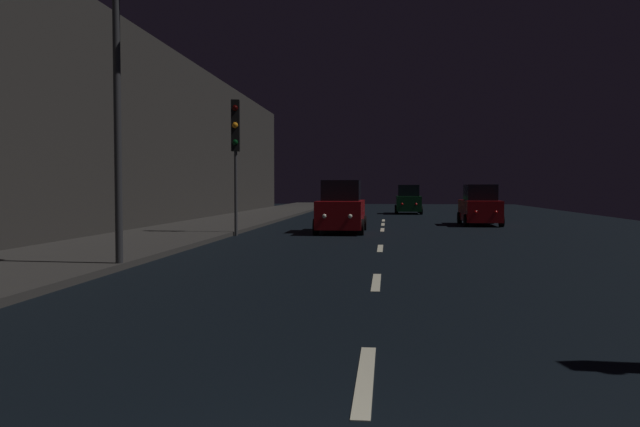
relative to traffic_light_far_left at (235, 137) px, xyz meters
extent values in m
cube|color=black|center=(5.44, 4.53, -3.71)|extent=(27.88, 84.00, 0.02)
cube|color=#33302D|center=(-2.30, 4.53, -3.62)|extent=(4.40, 84.00, 0.15)
cube|color=#2D2B28|center=(-4.90, 1.03, 0.50)|extent=(0.80, 63.00, 8.38)
cube|color=beige|center=(5.44, -16.97, -3.69)|extent=(0.16, 2.20, 0.01)
cube|color=beige|center=(5.44, -10.97, -3.69)|extent=(0.16, 2.20, 0.01)
cube|color=beige|center=(5.44, -4.31, -3.69)|extent=(0.16, 2.20, 0.01)
cube|color=beige|center=(5.44, 3.88, -3.69)|extent=(0.16, 2.20, 0.01)
cube|color=beige|center=(5.44, 7.81, -3.69)|extent=(0.16, 2.20, 0.01)
cube|color=beige|center=(5.44, 11.52, -3.69)|extent=(0.16, 2.20, 0.01)
cylinder|color=#38383A|center=(0.00, 0.02, -2.11)|extent=(0.12, 0.12, 3.17)
cube|color=black|center=(0.00, 0.02, 0.42)|extent=(0.36, 0.38, 1.90)
sphere|color=black|center=(0.02, -0.16, 1.05)|extent=(0.22, 0.22, 0.22)
sphere|color=orange|center=(0.02, -0.16, 0.42)|extent=(0.22, 0.22, 0.22)
sphere|color=black|center=(0.02, -0.16, -0.21)|extent=(0.22, 0.22, 0.22)
cylinder|color=#2D2D30|center=(-0.20, -9.76, -0.40)|extent=(0.16, 0.16, 6.59)
cube|color=maroon|center=(3.80, 2.19, -2.94)|extent=(1.75, 4.08, 1.07)
cube|color=black|center=(3.80, 2.33, -2.00)|extent=(1.49, 2.04, 0.82)
cylinder|color=black|center=(4.65, 0.76, -3.39)|extent=(0.21, 0.62, 0.62)
cylinder|color=black|center=(2.94, 0.76, -3.39)|extent=(0.21, 0.62, 0.62)
cylinder|color=black|center=(4.65, 3.61, -3.39)|extent=(0.21, 0.62, 0.62)
cylinder|color=black|center=(2.94, 3.61, -3.39)|extent=(0.21, 0.62, 0.62)
sphere|color=white|center=(4.28, 0.19, -2.94)|extent=(0.17, 0.17, 0.17)
sphere|color=white|center=(3.32, 0.19, -2.94)|extent=(0.17, 0.17, 0.17)
sphere|color=red|center=(4.28, 4.18, -2.94)|extent=(0.17, 0.17, 0.17)
sphere|color=red|center=(3.32, 4.18, -2.94)|extent=(0.17, 0.17, 0.17)
cube|color=maroon|center=(10.07, 7.85, -3.00)|extent=(1.63, 3.80, 0.99)
cube|color=black|center=(10.07, 7.71, -2.12)|extent=(1.38, 1.90, 0.76)
cylinder|color=black|center=(9.28, 9.18, -3.41)|extent=(0.20, 0.58, 0.58)
cylinder|color=black|center=(10.87, 9.18, -3.41)|extent=(0.20, 0.58, 0.58)
cylinder|color=black|center=(9.28, 6.52, -3.41)|extent=(0.20, 0.58, 0.58)
cylinder|color=black|center=(10.87, 6.52, -3.41)|extent=(0.20, 0.58, 0.58)
sphere|color=slate|center=(9.63, 9.71, -3.00)|extent=(0.16, 0.16, 0.16)
sphere|color=slate|center=(10.52, 9.71, -3.00)|extent=(0.16, 0.16, 0.16)
sphere|color=red|center=(9.63, 5.98, -3.00)|extent=(0.16, 0.16, 0.16)
sphere|color=red|center=(10.52, 5.98, -3.00)|extent=(0.16, 0.16, 0.16)
cube|color=#0F3819|center=(7.09, 20.82, -2.98)|extent=(1.67, 3.89, 1.02)
cube|color=black|center=(7.09, 20.68, -2.08)|extent=(1.42, 1.94, 0.78)
cylinder|color=black|center=(6.28, 22.18, -3.40)|extent=(0.20, 0.59, 0.59)
cylinder|color=black|center=(7.91, 22.18, -3.40)|extent=(0.20, 0.59, 0.59)
cylinder|color=black|center=(6.28, 19.46, -3.40)|extent=(0.20, 0.59, 0.59)
cylinder|color=black|center=(7.91, 19.46, -3.40)|extent=(0.20, 0.59, 0.59)
sphere|color=slate|center=(6.63, 22.72, -2.98)|extent=(0.17, 0.17, 0.17)
sphere|color=slate|center=(7.55, 22.72, -2.98)|extent=(0.17, 0.17, 0.17)
sphere|color=red|center=(6.63, 18.91, -2.98)|extent=(0.17, 0.17, 0.17)
sphere|color=red|center=(7.55, 18.91, -2.98)|extent=(0.17, 0.17, 0.17)
camera|label=1|loc=(5.63, -22.79, -1.89)|focal=34.95mm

